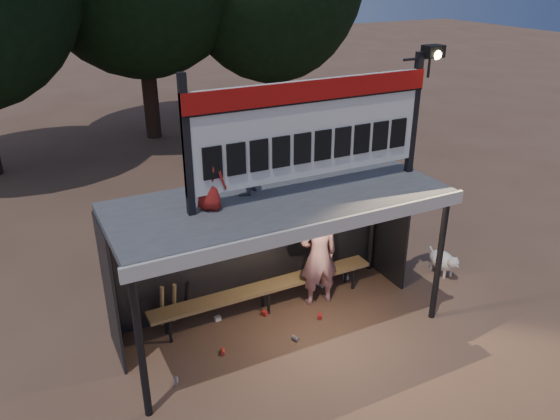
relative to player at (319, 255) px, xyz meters
name	(u,v)px	position (x,y,z in m)	size (l,w,h in m)	color
ground	(280,327)	(-0.91, -0.36, -0.93)	(80.00, 80.00, 0.00)	brown
player	(319,255)	(0.00, 0.00, 0.00)	(0.68, 0.45, 1.87)	silver
child_a	(244,163)	(-1.33, -0.01, 1.86)	(0.46, 0.36, 0.95)	slate
child_b	(209,177)	(-1.97, -0.30, 1.85)	(0.46, 0.30, 0.93)	maroon
dugout_shelter	(273,219)	(-0.91, -0.12, 0.91)	(5.10, 2.08, 2.32)	#424245
scoreboard_assembly	(315,125)	(-0.36, -0.37, 2.39)	(4.10, 0.27, 1.99)	black
bench	(265,288)	(-0.91, 0.19, -0.50)	(4.00, 0.35, 0.48)	olive
dog	(444,261)	(2.61, -0.27, -0.65)	(0.36, 0.81, 0.49)	#F0E2D0
bats	(174,303)	(-2.42, 0.46, -0.50)	(0.49, 0.33, 0.84)	#9B7648
litter	(275,319)	(-0.92, -0.18, -0.90)	(3.78, 1.38, 0.08)	red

